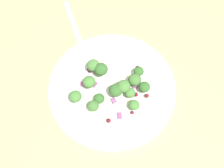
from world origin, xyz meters
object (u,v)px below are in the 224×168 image
(broccoli_floret_2, at_px, (139,71))
(fork, at_px, (76,32))
(broccoli_floret_0, at_px, (134,105))
(plate, at_px, (112,88))
(broccoli_floret_1, at_px, (89,82))

(broccoli_floret_2, xyz_separation_m, fork, (0.08, -0.18, -0.03))
(broccoli_floret_0, height_order, broccoli_floret_2, broccoli_floret_2)
(plate, xyz_separation_m, broccoli_floret_1, (0.04, -0.02, 0.03))
(broccoli_floret_0, distance_m, broccoli_floret_1, 0.11)
(broccoli_floret_1, bearing_deg, fork, -100.14)
(broccoli_floret_0, bearing_deg, broccoli_floret_2, -123.98)
(broccoli_floret_0, distance_m, fork, 0.25)
(broccoli_floret_0, height_order, broccoli_floret_1, broccoli_floret_1)
(plate, height_order, broccoli_floret_0, broccoli_floret_0)
(broccoli_floret_1, bearing_deg, broccoli_floret_2, 169.56)
(plate, relative_size, fork, 1.51)
(plate, xyz_separation_m, broccoli_floret_2, (-0.07, -0.00, 0.02))
(fork, bearing_deg, broccoli_floret_1, 79.86)
(broccoli_floret_0, bearing_deg, broccoli_floret_1, -52.31)
(plate, height_order, broccoli_floret_1, broccoli_floret_1)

